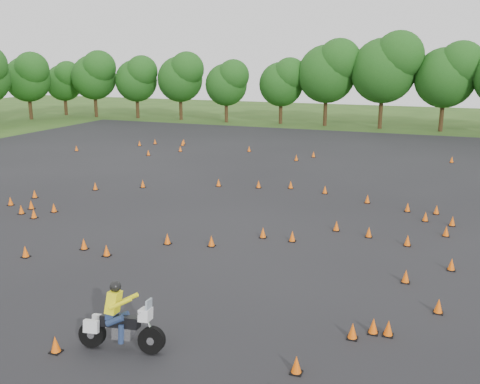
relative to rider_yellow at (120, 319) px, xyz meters
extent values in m
plane|color=#2D5119|center=(-1.50, 9.07, -0.94)|extent=(140.00, 140.00, 0.00)
plane|color=black|center=(-1.50, 15.07, -0.94)|extent=(62.00, 62.00, 0.00)
cone|color=#FE600A|center=(-14.19, 32.18, -0.71)|extent=(0.26, 0.26, 0.45)
cone|color=#FE600A|center=(-7.28, 30.55, -0.71)|extent=(0.26, 0.26, 0.45)
cone|color=#FE600A|center=(-11.92, 9.35, -0.71)|extent=(0.26, 0.26, 0.45)
cone|color=#FE600A|center=(4.71, 0.65, -0.71)|extent=(0.26, 0.26, 0.45)
cone|color=#FE600A|center=(-17.42, 29.91, -0.71)|extent=(0.26, 0.26, 0.45)
cone|color=#FE600A|center=(1.59, 18.88, -0.71)|extent=(0.26, 0.26, 0.45)
cone|color=#FE600A|center=(0.67, 10.19, -0.71)|extent=(0.26, 0.26, 0.45)
cone|color=#FE600A|center=(-2.56, 28.06, -0.71)|extent=(0.26, 0.26, 0.45)
cone|color=#FE600A|center=(6.26, 3.36, -0.71)|extent=(0.26, 0.26, 0.45)
cone|color=#FE600A|center=(-12.69, 28.58, -0.71)|extent=(0.26, 0.26, 0.45)
cone|color=#FE600A|center=(-13.87, 31.33, -0.71)|extent=(0.26, 0.26, 0.45)
cone|color=#FE600A|center=(6.68, 11.36, -0.71)|extent=(0.26, 0.26, 0.45)
cone|color=#FE600A|center=(-1.01, 8.39, -0.71)|extent=(0.26, 0.26, 0.45)
cone|color=#FE600A|center=(6.34, 16.68, -0.71)|extent=(0.26, 0.26, 0.45)
cone|color=#FE600A|center=(6.88, 7.41, -0.71)|extent=(0.26, 0.26, 0.45)
cone|color=#FE600A|center=(-16.59, 31.23, -0.71)|extent=(0.26, 0.26, 0.45)
cone|color=#FE600A|center=(-1.61, -0.69, -0.71)|extent=(0.26, 0.26, 0.45)
cone|color=#FE600A|center=(-20.99, 25.71, -0.71)|extent=(0.26, 0.26, 0.45)
cone|color=#FE600A|center=(7.26, 15.27, -0.71)|extent=(0.26, 0.26, 0.45)
cone|color=#FE600A|center=(7.74, 16.74, -0.71)|extent=(0.26, 0.26, 0.45)
cone|color=#FE600A|center=(-4.88, 18.32, -0.71)|extent=(0.26, 0.26, 0.45)
cone|color=#FE600A|center=(2.00, 10.17, -0.71)|extent=(0.26, 0.26, 0.45)
cone|color=#FE600A|center=(-2.46, 18.80, -0.71)|extent=(0.26, 0.26, 0.45)
cone|color=#FE600A|center=(8.40, 9.17, -0.71)|extent=(0.26, 0.26, 0.45)
cone|color=#FE600A|center=(-1.66, 29.97, -0.71)|extent=(0.26, 0.26, 0.45)
cone|color=#FE600A|center=(8.47, 14.94, -0.71)|extent=(0.26, 0.26, 0.45)
cone|color=#FE600A|center=(-13.62, 10.42, -0.71)|extent=(0.26, 0.26, 0.45)
cone|color=#FE600A|center=(-13.50, 12.11, -0.71)|extent=(0.26, 0.26, 0.45)
cone|color=#FE600A|center=(-7.42, 4.64, -0.71)|extent=(0.26, 0.26, 0.45)
cone|color=#FE600A|center=(8.00, 5.37, -0.71)|extent=(0.26, 0.26, 0.45)
cone|color=#FE600A|center=(-9.08, 16.42, -0.71)|extent=(0.26, 0.26, 0.45)
cone|color=#FE600A|center=(-10.59, 10.20, -0.71)|extent=(0.26, 0.26, 0.45)
cone|color=#FE600A|center=(6.68, 3.39, -0.71)|extent=(0.26, 0.26, 0.45)
cone|color=#FE600A|center=(-4.48, 5.88, -0.71)|extent=(0.26, 0.26, 0.45)
cone|color=#FE600A|center=(-0.60, 19.36, -0.71)|extent=(0.26, 0.26, 0.45)
cone|color=#FE600A|center=(8.20, 13.25, -0.71)|extent=(0.26, 0.26, 0.45)
cone|color=#FE600A|center=(-12.08, 10.24, -0.71)|extent=(0.26, 0.26, 0.45)
cone|color=#FE600A|center=(-2.87, 7.98, -0.71)|extent=(0.26, 0.26, 0.45)
cone|color=#FE600A|center=(5.01, 11.91, -0.71)|extent=(0.26, 0.26, 0.45)
cone|color=#FE600A|center=(-10.81, 8.98, -0.71)|extent=(0.26, 0.26, 0.45)
cone|color=#FE600A|center=(-14.26, 26.01, -0.71)|extent=(0.26, 0.26, 0.45)
cone|color=#FE600A|center=(5.75, 2.86, -0.71)|extent=(0.26, 0.26, 0.45)
cone|color=#FE600A|center=(-11.41, 14.88, -0.71)|extent=(0.26, 0.26, 0.45)
cone|color=#FE600A|center=(-5.79, 6.20, -0.71)|extent=(0.26, 0.26, 0.45)
cone|color=#FE600A|center=(4.18, 17.64, -0.71)|extent=(0.26, 0.26, 0.45)
cone|color=#FE600A|center=(3.50, 12.29, -0.71)|extent=(0.26, 0.26, 0.45)
cone|color=#FE600A|center=(8.55, 31.43, -0.71)|extent=(0.26, 0.26, 0.45)
camera|label=1|loc=(7.59, -11.00, 6.81)|focal=40.00mm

